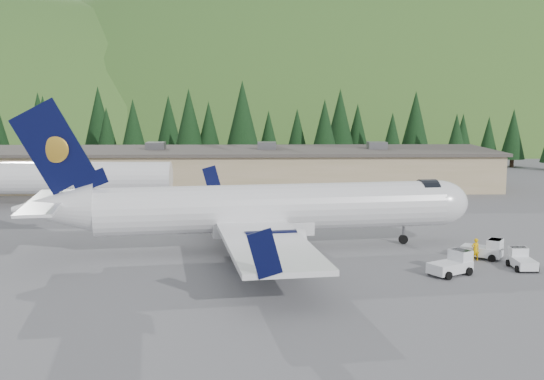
{
  "coord_description": "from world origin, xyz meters",
  "views": [
    {
      "loc": [
        -1.33,
        -54.13,
        12.4
      ],
      "look_at": [
        0.0,
        6.0,
        4.0
      ],
      "focal_mm": 45.0,
      "sensor_mm": 36.0,
      "label": 1
    }
  ],
  "objects": [
    {
      "name": "airliner",
      "position": [
        -1.06,
        -0.16,
        3.26
      ],
      "size": [
        36.81,
        34.68,
        12.22
      ],
      "rotation": [
        0.0,
        0.0,
        0.15
      ],
      "color": "white",
      "rests_on": "ground"
    },
    {
      "name": "ground",
      "position": [
        0.0,
        0.0,
        0.0
      ],
      "size": [
        600.0,
        600.0,
        0.0
      ],
      "primitive_type": "plane",
      "color": "#5D5D62"
    },
    {
      "name": "baggage_tug_c",
      "position": [
        17.7,
        -6.68,
        0.63
      ],
      "size": [
        1.62,
        2.66,
        1.42
      ],
      "rotation": [
        0.0,
        0.0,
        1.57
      ],
      "color": "white",
      "rests_on": "ground"
    },
    {
      "name": "baggage_tug_b",
      "position": [
        16.1,
        -3.65,
        0.71
      ],
      "size": [
        3.29,
        2.88,
        1.58
      ],
      "rotation": [
        0.0,
        0.0,
        -0.57
      ],
      "color": "white",
      "rests_on": "ground"
    },
    {
      "name": "hills",
      "position": [
        53.34,
        207.38,
        -82.8
      ],
      "size": [
        614.0,
        330.0,
        300.0
      ],
      "color": "#2B5E24",
      "rests_on": "ground"
    },
    {
      "name": "ramp_worker",
      "position": [
        15.12,
        -4.28,
        0.86
      ],
      "size": [
        0.7,
        0.53,
        1.71
      ],
      "primitive_type": "imported",
      "rotation": [
        0.0,
        0.0,
        3.35
      ],
      "color": "#EFAE02",
      "rests_on": "ground"
    },
    {
      "name": "second_airliner",
      "position": [
        -24.92,
        22.0,
        3.32
      ],
      "size": [
        27.5,
        11.0,
        10.05
      ],
      "color": "white",
      "rests_on": "ground"
    },
    {
      "name": "terminal_building",
      "position": [
        -5.01,
        38.0,
        2.62
      ],
      "size": [
        71.0,
        17.0,
        6.1
      ],
      "color": "tan",
      "rests_on": "ground"
    },
    {
      "name": "tree_line",
      "position": [
        -12.58,
        60.18,
        7.02
      ],
      "size": [
        112.11,
        19.24,
        13.47
      ],
      "color": "black",
      "rests_on": "ground"
    },
    {
      "name": "baggage_tug_a",
      "position": [
        12.28,
        -8.23,
        0.74
      ],
      "size": [
        3.46,
        3.01,
        1.66
      ],
      "rotation": [
        0.0,
        0.0,
        0.56
      ],
      "color": "white",
      "rests_on": "ground"
    }
  ]
}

